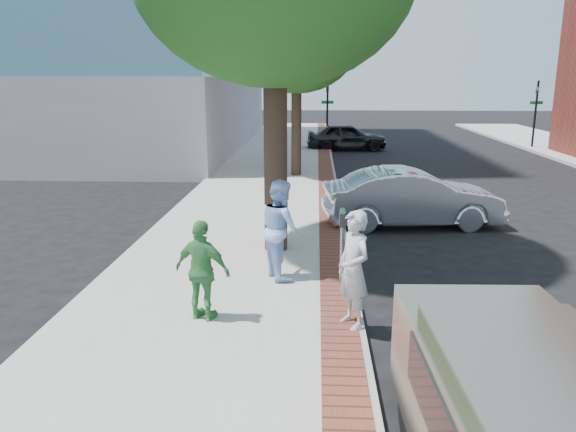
# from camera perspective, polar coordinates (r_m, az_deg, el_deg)

# --- Properties ---
(ground) EXTENTS (120.00, 120.00, 0.00)m
(ground) POSITION_cam_1_polar(r_m,az_deg,el_deg) (11.16, 1.18, -7.02)
(ground) COLOR black
(ground) RESTS_ON ground
(sidewalk) EXTENTS (5.00, 60.00, 0.15)m
(sidewalk) POSITION_cam_1_polar(r_m,az_deg,el_deg) (18.91, -2.63, 1.98)
(sidewalk) COLOR #9E9991
(sidewalk) RESTS_ON ground
(brick_strip) EXTENTS (0.60, 60.00, 0.01)m
(brick_strip) POSITION_cam_1_polar(r_m,az_deg,el_deg) (18.81, 4.06, 2.14)
(brick_strip) COLOR brown
(brick_strip) RESTS_ON sidewalk
(curb) EXTENTS (0.10, 60.00, 0.15)m
(curb) POSITION_cam_1_polar(r_m,az_deg,el_deg) (18.84, 5.12, 1.89)
(curb) COLOR gray
(curb) RESTS_ON ground
(office_base) EXTENTS (18.20, 22.20, 4.00)m
(office_base) POSITION_cam_1_polar(r_m,az_deg,el_deg) (35.09, -19.69, 9.90)
(office_base) COLOR gray
(office_base) RESTS_ON ground
(signal_near) EXTENTS (0.70, 0.15, 3.80)m
(signal_near) POSITION_cam_1_polar(r_m,az_deg,el_deg) (32.47, 4.02, 10.84)
(signal_near) COLOR black
(signal_near) RESTS_ON ground
(signal_far) EXTENTS (0.70, 0.15, 3.80)m
(signal_far) POSITION_cam_1_polar(r_m,az_deg,el_deg) (34.68, 23.86, 9.91)
(signal_far) COLOR black
(signal_far) RESTS_ON ground
(tree_far) EXTENTS (4.80, 4.80, 7.14)m
(tree_far) POSITION_cam_1_polar(r_m,az_deg,el_deg) (22.47, 0.89, 17.28)
(tree_far) COLOR black
(tree_far) RESTS_ON sidewalk
(parking_meter) EXTENTS (0.12, 0.32, 1.47)m
(parking_meter) POSITION_cam_1_polar(r_m,az_deg,el_deg) (10.52, 5.53, -1.48)
(parking_meter) COLOR gray
(parking_meter) RESTS_ON sidewalk
(person_gray) EXTENTS (0.73, 0.82, 1.88)m
(person_gray) POSITION_cam_1_polar(r_m,az_deg,el_deg) (8.80, 6.68, -5.42)
(person_gray) COLOR #AEAEB3
(person_gray) RESTS_ON sidewalk
(person_officer) EXTENTS (1.06, 1.16, 1.95)m
(person_officer) POSITION_cam_1_polar(r_m,az_deg,el_deg) (10.90, -0.73, -1.31)
(person_officer) COLOR #9BBCF0
(person_officer) RESTS_ON sidewalk
(person_green) EXTENTS (1.05, 0.71, 1.66)m
(person_green) POSITION_cam_1_polar(r_m,az_deg,el_deg) (9.13, -8.67, -5.50)
(person_green) COLOR #3F8B45
(person_green) RESTS_ON sidewalk
(sedan_silver) EXTENTS (4.94, 2.19, 1.58)m
(sedan_silver) POSITION_cam_1_polar(r_m,az_deg,el_deg) (15.66, 12.50, 1.81)
(sedan_silver) COLOR silver
(sedan_silver) RESTS_ON ground
(bg_car) EXTENTS (4.56, 2.15, 1.51)m
(bg_car) POSITION_cam_1_polar(r_m,az_deg,el_deg) (31.76, 5.96, 8.02)
(bg_car) COLOR black
(bg_car) RESTS_ON ground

